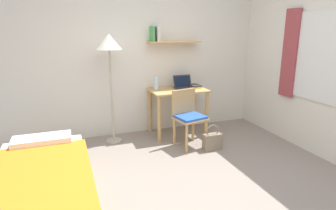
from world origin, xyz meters
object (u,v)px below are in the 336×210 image
bed (41,198)px  book_stack (195,86)px  standing_lamp (109,49)px  laptop (183,85)px  desk (178,98)px  desk_chair (188,115)px  water_bottle (156,83)px  handbag (212,141)px

bed → book_stack: size_ratio=9.45×
standing_lamp → laptop: 1.34m
desk → desk_chair: size_ratio=1.08×
desk_chair → water_bottle: water_bottle is taller
laptop → water_bottle: water_bottle is taller
standing_lamp → handbag: 2.00m
desk_chair → book_stack: (0.36, 0.56, 0.30)m
desk → laptop: size_ratio=2.89×
desk_chair → laptop: size_ratio=2.68×
bed → book_stack: book_stack is taller
book_stack → handbag: book_stack is taller
water_bottle → bed: bearing=-133.4°
handbag → desk: bearing=105.4°
desk → laptop: (0.11, 0.05, 0.21)m
desk → book_stack: book_stack is taller
desk → standing_lamp: bearing=-179.7°
standing_lamp → bed: bearing=-119.1°
desk → water_bottle: (-0.35, 0.06, 0.27)m
laptop → standing_lamp: bearing=-177.1°
desk → laptop: bearing=25.7°
book_stack → handbag: 1.06m
standing_lamp → laptop: size_ratio=5.23×
bed → handbag: size_ratio=5.38×
desk_chair → handbag: bearing=-46.4°
book_stack → bed: bearing=-143.3°
bed → desk_chair: bearing=31.0°
desk → book_stack: 0.36m
standing_lamp → handbag: bearing=-31.6°
laptop → water_bottle: size_ratio=1.37×
desk → laptop: laptop is taller
desk → water_bottle: size_ratio=3.95×
water_bottle → handbag: size_ratio=0.60×
book_stack → handbag: bearing=-96.3°
standing_lamp → desk_chair: bearing=-26.7°
desk_chair → book_stack: size_ratio=3.85×
water_bottle → handbag: bearing=-56.4°
bed → desk: 2.68m
desk_chair → water_bottle: bearing=117.8°
standing_lamp → laptop: (1.19, 0.06, -0.62)m
water_bottle → book_stack: 0.67m
desk_chair → water_bottle: 0.77m
bed → handbag: 2.42m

